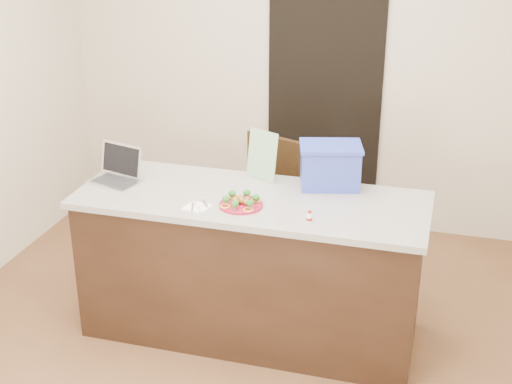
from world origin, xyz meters
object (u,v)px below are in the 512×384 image
(chair, at_px, (270,201))
(plate, at_px, (241,205))
(yogurt_bottle, at_px, (309,218))
(blue_box, at_px, (330,165))
(island, at_px, (251,266))
(laptop, at_px, (118,171))
(napkin, at_px, (197,207))

(chair, bearing_deg, plate, -64.41)
(yogurt_bottle, distance_m, blue_box, 0.54)
(island, distance_m, laptop, 1.00)
(napkin, height_order, laptop, laptop)
(napkin, relative_size, blue_box, 0.31)
(island, relative_size, yogurt_bottle, 31.06)
(laptop, bearing_deg, plate, 3.74)
(yogurt_bottle, height_order, laptop, laptop)
(island, bearing_deg, plate, -96.90)
(napkin, relative_size, laptop, 0.38)
(napkin, distance_m, blue_box, 0.85)
(laptop, relative_size, blue_box, 0.83)
(plate, height_order, napkin, plate)
(laptop, bearing_deg, island, 13.12)
(island, relative_size, laptop, 5.91)
(yogurt_bottle, bearing_deg, blue_box, 88.88)
(yogurt_bottle, relative_size, laptop, 0.19)
(blue_box, distance_m, chair, 0.82)
(plate, bearing_deg, napkin, -159.96)
(yogurt_bottle, xyz_separation_m, blue_box, (0.01, 0.53, 0.11))
(island, bearing_deg, laptop, 177.93)
(napkin, relative_size, yogurt_bottle, 1.98)
(plate, distance_m, blue_box, 0.62)
(chair, bearing_deg, yogurt_bottle, -42.45)
(plate, relative_size, laptop, 0.72)
(plate, relative_size, chair, 0.25)
(island, bearing_deg, napkin, -138.08)
(island, distance_m, blue_box, 0.78)
(yogurt_bottle, bearing_deg, napkin, 178.31)
(plate, height_order, yogurt_bottle, yogurt_bottle)
(island, xyz_separation_m, chair, (-0.08, 0.74, 0.11))
(island, height_order, yogurt_bottle, yogurt_bottle)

